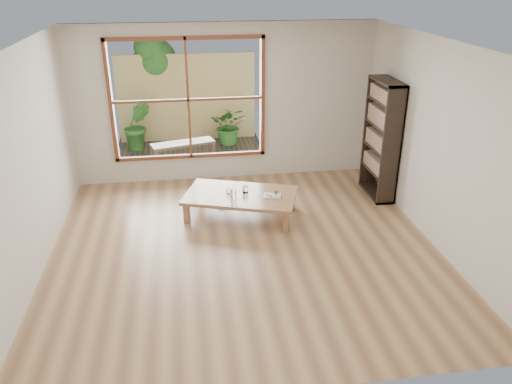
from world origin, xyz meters
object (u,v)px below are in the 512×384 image
garden_bench (183,145)px  bookshelf (381,140)px  low_table (241,196)px  food_tray (273,195)px

garden_bench → bookshelf: bearing=-47.0°
low_table → bookshelf: bearing=29.7°
low_table → food_tray: size_ratio=6.34×
low_table → garden_bench: bearing=127.7°
garden_bench → low_table: bearing=-86.3°
food_tray → garden_bench: size_ratio=0.23×
bookshelf → garden_bench: size_ratio=1.52×
food_tray → garden_bench: (-1.25, 2.48, -0.03)m
food_tray → garden_bench: bearing=130.1°
low_table → bookshelf: size_ratio=0.97×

